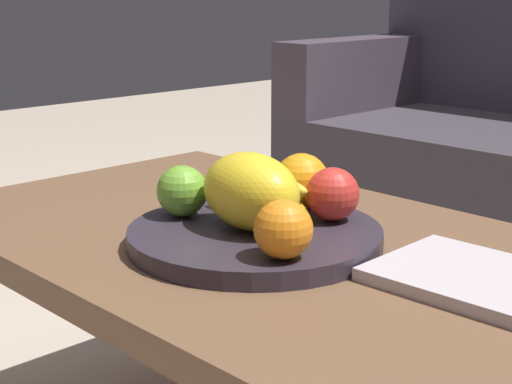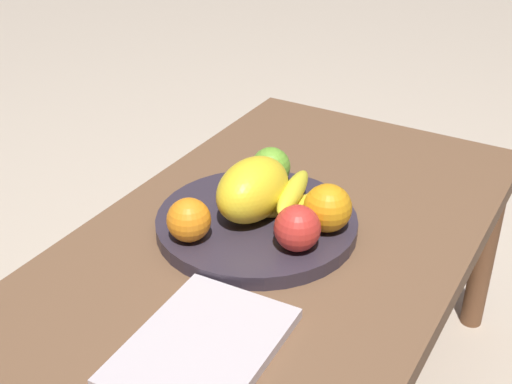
{
  "view_description": "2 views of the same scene",
  "coord_description": "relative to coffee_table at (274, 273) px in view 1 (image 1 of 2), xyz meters",
  "views": [
    {
      "loc": [
        0.74,
        -0.74,
        0.78
      ],
      "look_at": [
        0.0,
        -0.04,
        0.52
      ],
      "focal_mm": 55.7,
      "sensor_mm": 36.0,
      "label": 1
    },
    {
      "loc": [
        0.86,
        0.46,
        1.09
      ],
      "look_at": [
        0.0,
        -0.04,
        0.52
      ],
      "focal_mm": 48.26,
      "sensor_mm": 36.0,
      "label": 2
    }
  ],
  "objects": [
    {
      "name": "apple_left",
      "position": [
        -0.11,
        -0.07,
        0.11
      ],
      "size": [
        0.07,
        0.07,
        0.07
      ],
      "primitive_type": "sphere",
      "color": "#6CA931",
      "rests_on": "fruit_bowl"
    },
    {
      "name": "apple_front",
      "position": [
        0.05,
        0.06,
        0.11
      ],
      "size": [
        0.07,
        0.07,
        0.07
      ],
      "primitive_type": "sphere",
      "color": "red",
      "rests_on": "fruit_bowl"
    },
    {
      "name": "orange_left",
      "position": [
        -0.03,
        0.08,
        0.11
      ],
      "size": [
        0.08,
        0.08,
        0.08
      ],
      "primitive_type": "sphere",
      "color": "orange",
      "rests_on": "fruit_bowl"
    },
    {
      "name": "fruit_bowl",
      "position": [
        0.0,
        -0.04,
        0.06
      ],
      "size": [
        0.34,
        0.34,
        0.03
      ],
      "primitive_type": "cylinder",
      "color": "#302833",
      "rests_on": "coffee_table"
    },
    {
      "name": "orange_front",
      "position": [
        0.11,
        -0.1,
        0.11
      ],
      "size": [
        0.07,
        0.07,
        0.07
      ],
      "primitive_type": "sphere",
      "color": "orange",
      "rests_on": "fruit_bowl"
    },
    {
      "name": "banana_bunch",
      "position": [
        -0.03,
        0.02,
        0.1
      ],
      "size": [
        0.16,
        0.13,
        0.06
      ],
      "color": "yellow",
      "rests_on": "fruit_bowl"
    },
    {
      "name": "coffee_table",
      "position": [
        0.0,
        0.0,
        0.0
      ],
      "size": [
        1.07,
        0.61,
        0.44
      ],
      "color": "brown",
      "rests_on": "ground_plane"
    },
    {
      "name": "magazine",
      "position": [
        0.3,
        0.05,
        0.06
      ],
      "size": [
        0.26,
        0.19,
        0.02
      ],
      "primitive_type": "cube",
      "rotation": [
        0.0,
        0.0,
        0.04
      ],
      "color": "beige",
      "rests_on": "coffee_table"
    },
    {
      "name": "melon_large_front",
      "position": [
        0.0,
        -0.05,
        0.13
      ],
      "size": [
        0.16,
        0.11,
        0.1
      ],
      "primitive_type": "ellipsoid",
      "rotation": [
        0.0,
        0.0,
        -0.05
      ],
      "color": "yellow",
      "rests_on": "fruit_bowl"
    }
  ]
}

